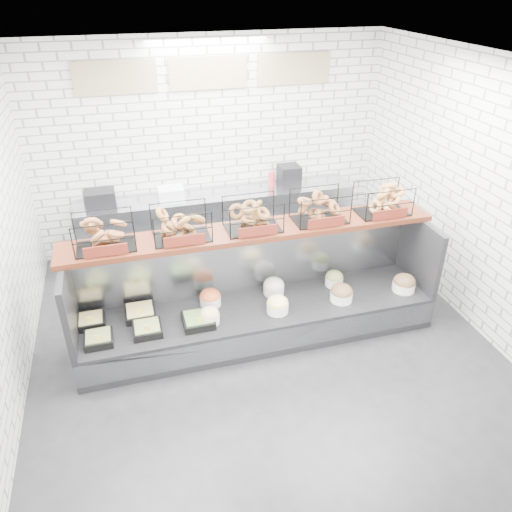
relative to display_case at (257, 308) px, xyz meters
name	(u,v)px	position (x,y,z in m)	size (l,w,h in m)	color
ground	(266,349)	(0.01, -0.34, -0.33)	(5.50, 5.50, 0.00)	black
room_shell	(250,155)	(0.01, 0.26, 1.73)	(5.02, 5.51, 3.01)	silver
display_case	(257,308)	(0.00, 0.00, 0.00)	(4.00, 0.90, 1.20)	black
bagel_shelf	(253,218)	(0.00, 0.18, 1.06)	(4.10, 0.50, 0.40)	#3B160C
prep_counter	(218,220)	(-0.01, 2.09, 0.14)	(4.00, 0.60, 1.20)	#93969B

